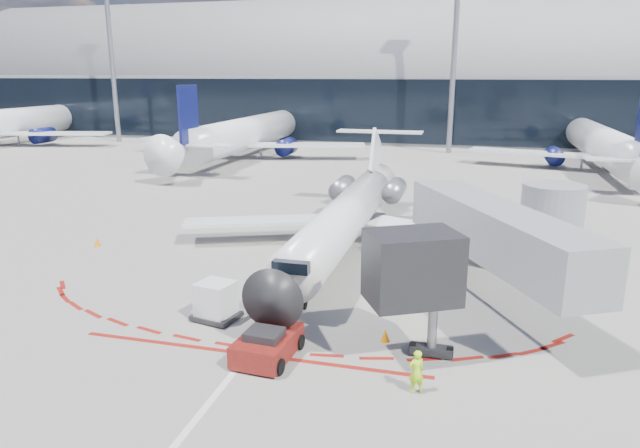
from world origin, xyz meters
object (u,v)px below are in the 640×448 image
(regional_jet, at_px, (348,214))
(pushback_tug, at_px, (267,344))
(ramp_worker, at_px, (416,372))
(uld_container, at_px, (216,301))

(regional_jet, relative_size, pushback_tug, 5.46)
(ramp_worker, height_order, uld_container, uld_container)
(regional_jet, bearing_deg, pushback_tug, -90.22)
(regional_jet, relative_size, ramp_worker, 16.80)
(ramp_worker, bearing_deg, pushback_tug, -42.36)
(pushback_tug, xyz_separation_m, uld_container, (-3.32, 2.69, 0.30))
(uld_container, bearing_deg, ramp_worker, -10.68)
(pushback_tug, distance_m, ramp_worker, 5.72)
(ramp_worker, xyz_separation_m, uld_container, (-8.94, 3.72, 0.07))
(uld_container, bearing_deg, regional_jet, 85.54)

